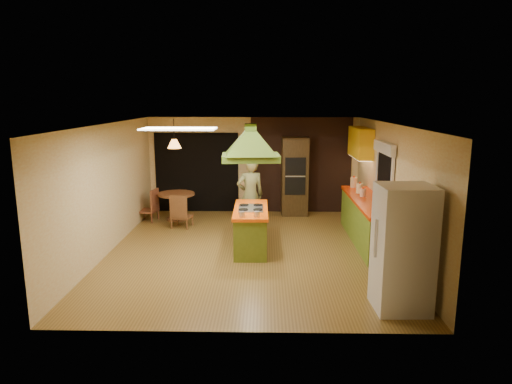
{
  "coord_description": "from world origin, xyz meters",
  "views": [
    {
      "loc": [
        0.32,
        -8.67,
        2.97
      ],
      "look_at": [
        0.13,
        0.2,
        1.15
      ],
      "focal_mm": 32.0,
      "sensor_mm": 36.0,
      "label": 1
    }
  ],
  "objects_px": {
    "wall_oven": "(295,176)",
    "man": "(250,195)",
    "refrigerator": "(403,248)",
    "canister_large": "(354,182)",
    "dining_table": "(176,201)",
    "kitchen_island": "(251,228)"
  },
  "relations": [
    {
      "from": "refrigerator",
      "to": "kitchen_island",
      "type": "bearing_deg",
      "value": 128.25
    },
    {
      "from": "kitchen_island",
      "to": "wall_oven",
      "type": "distance_m",
      "value": 3.09
    },
    {
      "from": "wall_oven",
      "to": "dining_table",
      "type": "relative_size",
      "value": 2.22
    },
    {
      "from": "kitchen_island",
      "to": "canister_large",
      "type": "bearing_deg",
      "value": 37.05
    },
    {
      "from": "refrigerator",
      "to": "dining_table",
      "type": "distance_m",
      "value": 6.37
    },
    {
      "from": "man",
      "to": "refrigerator",
      "type": "bearing_deg",
      "value": 101.31
    },
    {
      "from": "refrigerator",
      "to": "canister_large",
      "type": "relative_size",
      "value": 7.81
    },
    {
      "from": "kitchen_island",
      "to": "wall_oven",
      "type": "relative_size",
      "value": 0.83
    },
    {
      "from": "wall_oven",
      "to": "man",
      "type": "bearing_deg",
      "value": -124.92
    },
    {
      "from": "kitchen_island",
      "to": "canister_large",
      "type": "xyz_separation_m",
      "value": [
        2.37,
        1.84,
        0.61
      ]
    },
    {
      "from": "kitchen_island",
      "to": "canister_large",
      "type": "distance_m",
      "value": 3.06
    },
    {
      "from": "wall_oven",
      "to": "dining_table",
      "type": "height_order",
      "value": "wall_oven"
    },
    {
      "from": "kitchen_island",
      "to": "dining_table",
      "type": "bearing_deg",
      "value": 130.24
    },
    {
      "from": "man",
      "to": "wall_oven",
      "type": "height_order",
      "value": "wall_oven"
    },
    {
      "from": "man",
      "to": "refrigerator",
      "type": "height_order",
      "value": "refrigerator"
    },
    {
      "from": "refrigerator",
      "to": "canister_large",
      "type": "bearing_deg",
      "value": 85.97
    },
    {
      "from": "man",
      "to": "wall_oven",
      "type": "bearing_deg",
      "value": -142.78
    },
    {
      "from": "wall_oven",
      "to": "canister_large",
      "type": "height_order",
      "value": "wall_oven"
    },
    {
      "from": "refrigerator",
      "to": "wall_oven",
      "type": "relative_size",
      "value": 0.9
    },
    {
      "from": "man",
      "to": "canister_large",
      "type": "distance_m",
      "value": 2.51
    },
    {
      "from": "man",
      "to": "canister_large",
      "type": "bearing_deg",
      "value": 175.5
    },
    {
      "from": "kitchen_island",
      "to": "wall_oven",
      "type": "xyz_separation_m",
      "value": [
        1.04,
        2.85,
        0.58
      ]
    }
  ]
}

